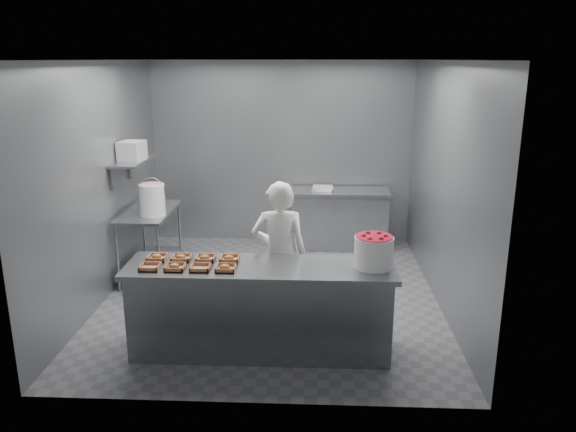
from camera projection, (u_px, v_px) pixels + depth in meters
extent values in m
plane|color=#4C4C51|center=(271.00, 295.00, 6.92)|extent=(4.50, 4.50, 0.00)
plane|color=white|center=(269.00, 60.00, 6.16)|extent=(4.50, 4.50, 0.00)
cube|color=slate|center=(282.00, 153.00, 8.70)|extent=(4.00, 0.04, 2.80)
cube|color=slate|center=(102.00, 183.00, 6.63)|extent=(0.04, 4.50, 2.80)
cube|color=slate|center=(444.00, 186.00, 6.45)|extent=(0.04, 4.50, 2.80)
cube|color=slate|center=(260.00, 268.00, 5.38)|extent=(2.60, 0.70, 0.05)
cube|color=slate|center=(261.00, 311.00, 5.51)|extent=(2.50, 0.64, 0.85)
cube|color=slate|center=(149.00, 212.00, 7.33)|extent=(0.60, 1.20, 0.04)
cube|color=slate|center=(152.00, 261.00, 7.52)|extent=(0.56, 1.15, 0.03)
cylinder|color=slate|center=(117.00, 258.00, 6.92)|extent=(0.04, 0.04, 0.88)
cylinder|color=slate|center=(159.00, 259.00, 6.90)|extent=(0.04, 0.04, 0.88)
cylinder|color=slate|center=(144.00, 231.00, 8.00)|extent=(0.04, 0.04, 0.88)
cylinder|color=slate|center=(180.00, 232.00, 7.98)|extent=(0.04, 0.04, 0.88)
cube|color=slate|center=(340.00, 192.00, 8.47)|extent=(1.50, 0.60, 0.05)
cube|color=slate|center=(339.00, 220.00, 8.59)|extent=(1.44, 0.55, 0.85)
cube|color=slate|center=(132.00, 161.00, 7.16)|extent=(0.35, 0.90, 0.03)
cube|color=tan|center=(150.00, 267.00, 5.29)|extent=(0.18, 0.18, 0.04)
cube|color=white|center=(155.00, 267.00, 5.31)|extent=(0.10, 0.06, 0.00)
cube|color=tan|center=(175.00, 267.00, 5.28)|extent=(0.18, 0.18, 0.04)
cube|color=white|center=(180.00, 268.00, 5.30)|extent=(0.10, 0.06, 0.00)
ellipsoid|color=#A16B28|center=(174.00, 266.00, 5.28)|extent=(0.10, 0.10, 0.05)
cube|color=tan|center=(200.00, 267.00, 5.27)|extent=(0.18, 0.18, 0.04)
cube|color=white|center=(206.00, 268.00, 5.29)|extent=(0.10, 0.06, 0.00)
cube|color=tan|center=(226.00, 268.00, 5.26)|extent=(0.18, 0.18, 0.04)
cube|color=white|center=(231.00, 268.00, 5.28)|extent=(0.10, 0.06, 0.00)
ellipsoid|color=#A16B28|center=(225.00, 267.00, 5.26)|extent=(0.10, 0.10, 0.05)
cube|color=tan|center=(157.00, 257.00, 5.54)|extent=(0.18, 0.18, 0.04)
cube|color=white|center=(162.00, 258.00, 5.56)|extent=(0.10, 0.06, 0.00)
ellipsoid|color=#A16B28|center=(156.00, 256.00, 5.54)|extent=(0.10, 0.10, 0.05)
cube|color=tan|center=(181.00, 258.00, 5.53)|extent=(0.18, 0.18, 0.04)
cube|color=white|center=(186.00, 258.00, 5.55)|extent=(0.10, 0.06, 0.00)
ellipsoid|color=#A16B28|center=(180.00, 257.00, 5.53)|extent=(0.10, 0.10, 0.05)
cube|color=tan|center=(206.00, 258.00, 5.52)|extent=(0.18, 0.18, 0.04)
cube|color=white|center=(210.00, 259.00, 5.53)|extent=(0.10, 0.06, 0.00)
ellipsoid|color=#A16B28|center=(205.00, 257.00, 5.52)|extent=(0.10, 0.10, 0.05)
cube|color=tan|center=(230.00, 259.00, 5.51)|extent=(0.18, 0.18, 0.04)
cube|color=white|center=(235.00, 259.00, 5.52)|extent=(0.10, 0.06, 0.00)
ellipsoid|color=#A16B28|center=(229.00, 258.00, 5.51)|extent=(0.10, 0.10, 0.05)
imported|color=white|center=(279.00, 255.00, 5.97)|extent=(0.61, 0.42, 1.60)
cylinder|color=white|center=(374.00, 252.00, 5.31)|extent=(0.37, 0.37, 0.30)
cylinder|color=red|center=(374.00, 238.00, 5.27)|extent=(0.35, 0.35, 0.04)
cylinder|color=white|center=(152.00, 200.00, 7.07)|extent=(0.31, 0.31, 0.40)
cylinder|color=#E7737C|center=(151.00, 185.00, 7.02)|extent=(0.29, 0.29, 0.02)
torus|color=slate|center=(152.00, 190.00, 7.04)|extent=(0.33, 0.01, 0.33)
cylinder|color=white|center=(152.00, 207.00, 7.47)|extent=(0.35, 0.35, 0.02)
cube|color=#CCB28C|center=(151.00, 204.00, 7.63)|extent=(0.19, 0.18, 0.02)
cube|color=gray|center=(132.00, 150.00, 7.15)|extent=(0.32, 0.36, 0.24)
cube|color=silver|center=(323.00, 188.00, 8.47)|extent=(0.33, 0.27, 0.06)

